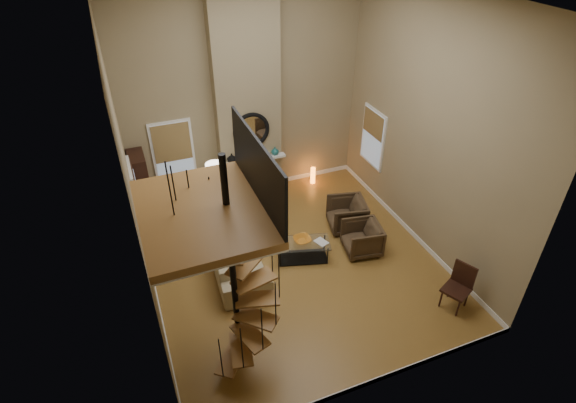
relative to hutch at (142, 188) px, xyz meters
name	(u,v)px	position (x,y,z in m)	size (l,w,h in m)	color
ground	(295,263)	(2.79, -2.83, -0.95)	(6.00, 6.50, 0.01)	#A97B36
back_wall	(245,94)	(2.79, 0.42, 1.80)	(6.00, 0.02, 5.50)	#93825F
front_wall	(389,263)	(2.79, -6.08, 1.80)	(6.00, 0.02, 5.50)	#93825F
left_wall	(131,185)	(-0.21, -2.83, 1.80)	(0.02, 6.50, 5.50)	#93825F
right_wall	(429,128)	(5.79, -2.83, 1.80)	(0.02, 6.50, 5.50)	#93825F
baseboard_back	(250,187)	(2.79, 0.41, -0.89)	(6.00, 0.02, 0.12)	white
baseboard_front	(369,383)	(2.79, -6.07, -0.89)	(6.00, 0.02, 0.12)	white
baseboard_left	(158,298)	(-0.20, -2.83, -0.89)	(0.02, 6.50, 0.12)	white
baseboard_right	(409,230)	(5.78, -2.83, -0.89)	(0.02, 6.50, 0.12)	white
chimney_breast	(247,97)	(2.79, 0.23, 1.80)	(1.60, 0.38, 5.50)	#8C7C5B
hearth	(258,201)	(2.79, -0.26, -0.93)	(1.50, 0.60, 0.04)	black
firebox	(254,179)	(2.79, 0.03, -0.40)	(0.95, 0.02, 0.72)	black
mantel	(254,160)	(2.79, -0.05, 0.20)	(1.70, 0.18, 0.06)	white
mirror_frame	(251,131)	(2.79, 0.01, 1.00)	(0.94, 0.94, 0.10)	black
mirror_disc	(251,131)	(2.79, 0.02, 1.00)	(0.80, 0.80, 0.01)	white
vase_left	(232,158)	(2.24, -0.01, 0.35)	(0.24, 0.24, 0.25)	black
vase_right	(275,151)	(3.39, -0.01, 0.33)	(0.20, 0.20, 0.21)	#185656
window_back	(173,149)	(0.89, 0.39, 0.67)	(1.02, 0.06, 1.52)	white
window_right	(373,137)	(5.76, -0.83, 0.68)	(0.06, 1.02, 1.52)	white
entry_door	(140,209)	(-0.16, -1.03, 0.10)	(0.10, 1.05, 2.16)	white
loft	(209,208)	(0.75, -4.63, 2.29)	(1.70, 2.20, 1.09)	olive
spiral_stair	(234,279)	(1.01, -4.62, 0.83)	(1.47, 1.47, 4.06)	black
hutch	(142,188)	(0.00, 0.00, 0.00)	(0.37, 0.79, 1.78)	black
sofa	(234,251)	(1.54, -2.40, -0.55)	(2.58, 1.01, 0.75)	tan
armchair_near	(350,214)	(4.54, -2.09, -0.60)	(0.84, 0.87, 0.79)	#42301E
armchair_far	(365,238)	(4.43, -3.02, -0.60)	(0.78, 0.81, 0.73)	#42301E
coffee_table	(303,249)	(3.02, -2.76, -0.67)	(1.29, 0.89, 0.45)	silver
bowl	(302,240)	(3.02, -2.71, -0.45)	(0.38, 0.38, 0.09)	orange
book	(320,243)	(3.37, -2.91, -0.49)	(0.22, 0.29, 0.03)	gray
floor_lamp	(215,175)	(1.62, -0.85, 0.46)	(0.42, 0.42, 1.73)	black
accent_lamp	(313,175)	(4.53, 0.05, -0.70)	(0.13, 0.13, 0.48)	orange
side_chair	(459,284)	(5.30, -5.12, -0.42)	(0.62, 0.62, 0.99)	black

